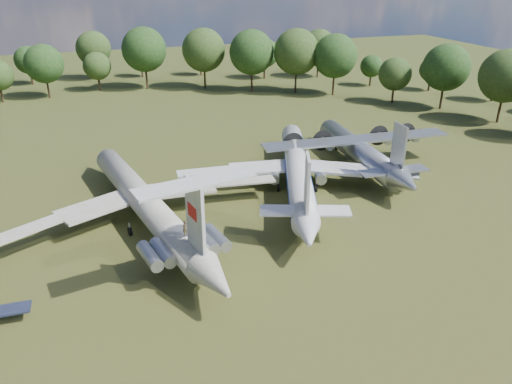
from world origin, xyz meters
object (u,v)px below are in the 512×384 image
object	(u,v)px
il62_airliner	(146,207)
person_on_il62	(185,228)
an12_transport	(358,154)
tu104_jet	(297,174)

from	to	relation	value
il62_airliner	person_on_il62	distance (m)	13.54
il62_airliner	an12_transport	distance (m)	36.03
il62_airliner	an12_transport	size ratio (longest dim) A/B	1.37
il62_airliner	an12_transport	bearing A→B (deg)	2.49
an12_transport	person_on_il62	xyz separation A→B (m)	(-32.53, -21.31, 3.29)
an12_transport	il62_airliner	bearing A→B (deg)	-162.49
an12_transport	person_on_il62	size ratio (longest dim) A/B	19.62
il62_airliner	tu104_jet	bearing A→B (deg)	-1.15
person_on_il62	tu104_jet	bearing A→B (deg)	-175.62
an12_transport	person_on_il62	bearing A→B (deg)	-142.74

